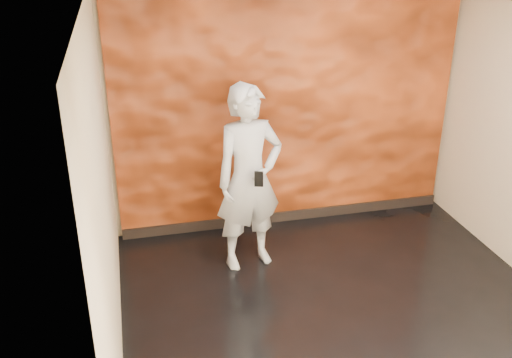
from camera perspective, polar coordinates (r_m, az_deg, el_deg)
name	(u,v)px	position (r m, az deg, el deg)	size (l,w,h in m)	color
room	(357,177)	(4.71, 10.07, 0.17)	(4.02, 4.02, 2.81)	black
feature_wall	(289,110)	(6.44, 3.27, 6.91)	(3.90, 0.06, 2.75)	#CD5421
baseboard	(287,216)	(6.91, 3.11, -3.69)	(3.90, 0.04, 0.12)	black
man	(249,179)	(5.68, -0.68, 0.04)	(0.70, 0.46, 1.93)	#A2A6B2
phone	(259,179)	(5.39, 0.29, 0.00)	(0.08, 0.02, 0.16)	black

